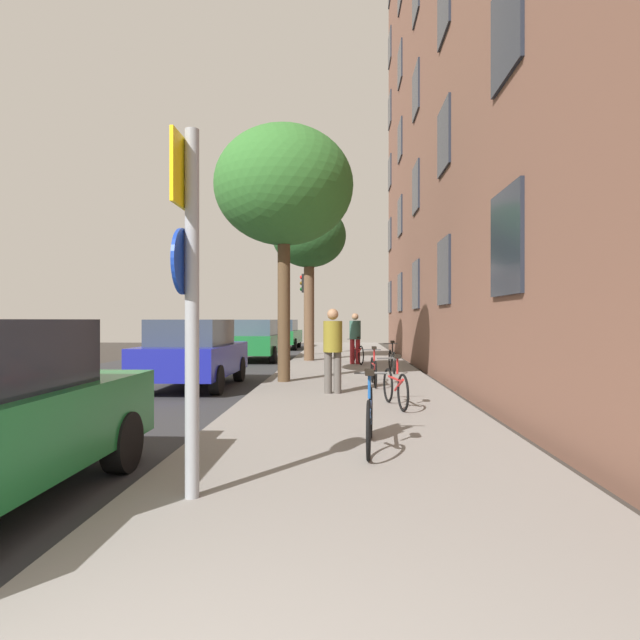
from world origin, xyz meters
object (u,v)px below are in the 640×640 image
object	(u,v)px
sign_post	(189,283)
pedestrian_0	(333,345)
tree_near	(284,187)
pedestrian_1	(355,335)
bicycle_4	(357,353)
car_2	(257,340)
tree_far	(309,238)
car_3	(282,334)
bicycle_1	(395,386)
bicycle_2	(374,370)
traffic_light	(306,298)
car_1	(194,353)
bicycle_3	(392,360)
bicycle_0	(370,417)

from	to	relation	value
sign_post	pedestrian_0	size ratio (longest dim) A/B	1.80
sign_post	tree_near	distance (m)	8.95
pedestrian_1	tree_near	bearing A→B (deg)	-109.57
bicycle_4	car_2	distance (m)	4.68
sign_post	bicycle_4	bearing A→B (deg)	82.57
tree_far	car_3	world-z (taller)	tree_far
tree_far	car_3	distance (m)	10.51
tree_far	pedestrian_0	size ratio (longest dim) A/B	3.33
bicycle_1	car_3	xyz separation A→B (m)	(-4.25, 19.95, 0.37)
tree_near	car_3	world-z (taller)	tree_near
bicycle_2	bicycle_4	world-z (taller)	bicycle_4
sign_post	tree_far	world-z (taller)	tree_far
bicycle_4	pedestrian_1	distance (m)	0.63
traffic_light	bicycle_1	bearing A→B (deg)	-79.70
pedestrian_0	bicycle_4	bearing A→B (deg)	84.60
tree_near	tree_far	size ratio (longest dim) A/B	1.08
car_2	car_3	distance (m)	8.33
sign_post	traffic_light	xyz separation A→B (m)	(-0.28, 18.50, 0.61)
traffic_light	car_1	size ratio (longest dim) A/B	0.90
bicycle_3	car_3	xyz separation A→B (m)	(-4.75, 13.95, 0.37)
bicycle_3	tree_far	bearing A→B (deg)	121.14
car_1	car_2	world-z (taller)	same
tree_near	bicycle_4	size ratio (longest dim) A/B	3.68
bicycle_4	car_3	size ratio (longest dim) A/B	0.38
tree_far	bicycle_3	size ratio (longest dim) A/B	3.59
car_1	car_3	distance (m)	16.66
traffic_light	car_2	world-z (taller)	traffic_light
traffic_light	pedestrian_1	distance (m)	5.40
sign_post	car_1	world-z (taller)	sign_post
traffic_light	tree_far	world-z (taller)	tree_far
sign_post	tree_far	xyz separation A→B (m)	(0.06, 15.16, 2.71)
car_2	bicycle_4	bearing A→B (deg)	-34.16
bicycle_2	car_1	distance (m)	4.29
car_3	pedestrian_0	bearing A→B (deg)	-80.28
sign_post	bicycle_2	size ratio (longest dim) A/B	1.88
traffic_light	tree_near	bearing A→B (deg)	-89.12
traffic_light	tree_far	xyz separation A→B (m)	(0.35, -3.34, 2.10)
sign_post	bicycle_4	xyz separation A→B (m)	(1.80, 13.77, -1.46)
bicycle_0	pedestrian_1	bearing A→B (deg)	89.45
tree_near	bicycle_0	distance (m)	8.18
tree_near	bicycle_3	size ratio (longest dim) A/B	3.86
sign_post	pedestrian_1	world-z (taller)	sign_post
bicycle_2	bicycle_0	bearing A→B (deg)	-93.81
bicycle_3	bicycle_4	distance (m)	3.14
bicycle_2	bicycle_3	distance (m)	3.08
traffic_light	bicycle_1	xyz separation A→B (m)	(2.49, -13.72, -2.07)
bicycle_2	pedestrian_1	distance (m)	5.97
bicycle_1	tree_near	bearing A→B (deg)	122.40
bicycle_1	pedestrian_1	size ratio (longest dim) A/B	0.92
tree_near	bicycle_4	bearing A→B (deg)	70.05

